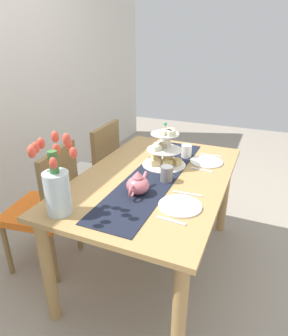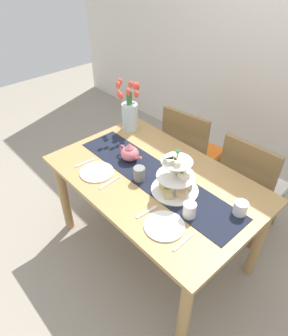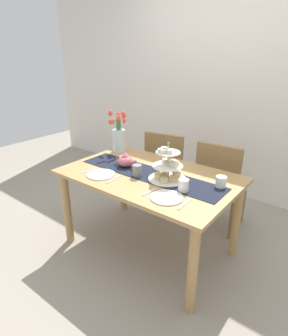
{
  "view_description": "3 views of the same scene",
  "coord_description": "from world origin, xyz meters",
  "px_view_note": "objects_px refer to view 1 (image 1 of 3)",
  "views": [
    {
      "loc": [
        -1.57,
        -0.6,
        1.54
      ],
      "look_at": [
        -0.09,
        0.04,
        0.82
      ],
      "focal_mm": 31.09,
      "sensor_mm": 36.0,
      "label": 1
    },
    {
      "loc": [
        1.12,
        -1.11,
        2.03
      ],
      "look_at": [
        -0.1,
        -0.01,
        0.76
      ],
      "focal_mm": 32.73,
      "sensor_mm": 36.0,
      "label": 2
    },
    {
      "loc": [
        1.29,
        -1.72,
        1.67
      ],
      "look_at": [
        -0.08,
        0.03,
        0.76
      ],
      "focal_mm": 30.35,
      "sensor_mm": 36.0,
      "label": 3
    }
  ],
  "objects_px": {
    "chair_right": "(96,170)",
    "dinner_plate_left": "(180,206)",
    "mug_grey": "(167,174)",
    "mug_white_text": "(186,151)",
    "tiered_cake_stand": "(164,152)",
    "chair_left": "(48,204)",
    "knife_left": "(187,194)",
    "dinner_plate_right": "(206,162)",
    "fork_right": "(202,170)",
    "teapot": "(138,184)",
    "knife_right": "(211,155)",
    "cream_jug": "(165,140)",
    "tulip_vase": "(57,185)",
    "fork_left": "(171,221)",
    "dining_table": "(154,191)"
  },
  "relations": [
    {
      "from": "tiered_cake_stand",
      "to": "chair_left",
      "type": "bearing_deg",
      "value": 123.12
    },
    {
      "from": "knife_right",
      "to": "mug_grey",
      "type": "bearing_deg",
      "value": 163.17
    },
    {
      "from": "knife_right",
      "to": "mug_white_text",
      "type": "bearing_deg",
      "value": 123.71
    },
    {
      "from": "tiered_cake_stand",
      "to": "fork_right",
      "type": "bearing_deg",
      "value": -85.58
    },
    {
      "from": "dining_table",
      "to": "dinner_plate_right",
      "type": "relative_size",
      "value": 6.21
    },
    {
      "from": "chair_left",
      "to": "teapot",
      "type": "height_order",
      "value": "chair_left"
    },
    {
      "from": "fork_left",
      "to": "teapot",
      "type": "bearing_deg",
      "value": 54.88
    },
    {
      "from": "chair_right",
      "to": "dinner_plate_right",
      "type": "relative_size",
      "value": 3.96
    },
    {
      "from": "fork_right",
      "to": "mug_white_text",
      "type": "xyz_separation_m",
      "value": [
        0.18,
        0.16,
        0.04
      ]
    },
    {
      "from": "dinner_plate_right",
      "to": "tiered_cake_stand",
      "type": "bearing_deg",
      "value": 122.17
    },
    {
      "from": "dining_table",
      "to": "tulip_vase",
      "type": "relative_size",
      "value": 3.3
    },
    {
      "from": "chair_left",
      "to": "teapot",
      "type": "relative_size",
      "value": 3.82
    },
    {
      "from": "dining_table",
      "to": "teapot",
      "type": "bearing_deg",
      "value": 180.0
    },
    {
      "from": "chair_right",
      "to": "mug_grey",
      "type": "distance_m",
      "value": 0.91
    },
    {
      "from": "tulip_vase",
      "to": "mug_grey",
      "type": "xyz_separation_m",
      "value": [
        0.54,
        -0.38,
        -0.11
      ]
    },
    {
      "from": "tiered_cake_stand",
      "to": "mug_white_text",
      "type": "height_order",
      "value": "tiered_cake_stand"
    },
    {
      "from": "teapot",
      "to": "fork_left",
      "type": "xyz_separation_m",
      "value": [
        -0.18,
        -0.26,
        -0.06
      ]
    },
    {
      "from": "tiered_cake_stand",
      "to": "knife_right",
      "type": "height_order",
      "value": "tiered_cake_stand"
    },
    {
      "from": "tiered_cake_stand",
      "to": "mug_white_text",
      "type": "relative_size",
      "value": 3.2
    },
    {
      "from": "chair_right",
      "to": "dinner_plate_right",
      "type": "bearing_deg",
      "value": -90.12
    },
    {
      "from": "chair_left",
      "to": "teapot",
      "type": "xyz_separation_m",
      "value": [
        -0.0,
        -0.68,
        0.29
      ]
    },
    {
      "from": "chair_right",
      "to": "dinner_plate_left",
      "type": "distance_m",
      "value": 1.16
    },
    {
      "from": "dinner_plate_right",
      "to": "mug_white_text",
      "type": "xyz_separation_m",
      "value": [
        0.04,
        0.16,
        0.04
      ]
    },
    {
      "from": "tiered_cake_stand",
      "to": "mug_white_text",
      "type": "distance_m",
      "value": 0.23
    },
    {
      "from": "dining_table",
      "to": "dinner_plate_right",
      "type": "distance_m",
      "value": 0.45
    },
    {
      "from": "mug_grey",
      "to": "mug_white_text",
      "type": "xyz_separation_m",
      "value": [
        0.43,
        -0.0,
        -0.0
      ]
    },
    {
      "from": "chair_right",
      "to": "knife_left",
      "type": "xyz_separation_m",
      "value": [
        -0.5,
        -0.94,
        0.23
      ]
    },
    {
      "from": "teapot",
      "to": "mug_white_text",
      "type": "distance_m",
      "value": 0.65
    },
    {
      "from": "tulip_vase",
      "to": "dinner_plate_left",
      "type": "height_order",
      "value": "tulip_vase"
    },
    {
      "from": "chair_left",
      "to": "knife_left",
      "type": "bearing_deg",
      "value": -83.56
    },
    {
      "from": "tiered_cake_stand",
      "to": "teapot",
      "type": "bearing_deg",
      "value": -179.68
    },
    {
      "from": "chair_left",
      "to": "fork_right",
      "type": "xyz_separation_m",
      "value": [
        0.46,
        -0.94,
        0.23
      ]
    },
    {
      "from": "mug_white_text",
      "to": "chair_right",
      "type": "bearing_deg",
      "value": 92.66
    },
    {
      "from": "fork_left",
      "to": "fork_right",
      "type": "xyz_separation_m",
      "value": [
        0.65,
        0.0,
        0.0
      ]
    },
    {
      "from": "cream_jug",
      "to": "fork_left",
      "type": "xyz_separation_m",
      "value": [
        -1.01,
        -0.39,
        -0.04
      ]
    },
    {
      "from": "chair_left",
      "to": "tulip_vase",
      "type": "bearing_deg",
      "value": -129.98
    },
    {
      "from": "knife_right",
      "to": "mug_grey",
      "type": "distance_m",
      "value": 0.57
    },
    {
      "from": "mug_white_text",
      "to": "cream_jug",
      "type": "bearing_deg",
      "value": 51.72
    },
    {
      "from": "dinner_plate_right",
      "to": "mug_white_text",
      "type": "height_order",
      "value": "mug_white_text"
    },
    {
      "from": "dinner_plate_right",
      "to": "cream_jug",
      "type": "bearing_deg",
      "value": 60.56
    },
    {
      "from": "teapot",
      "to": "knife_left",
      "type": "xyz_separation_m",
      "value": [
        0.11,
        -0.26,
        -0.06
      ]
    },
    {
      "from": "knife_left",
      "to": "mug_white_text",
      "type": "height_order",
      "value": "mug_white_text"
    },
    {
      "from": "chair_left",
      "to": "tiered_cake_stand",
      "type": "distance_m",
      "value": 0.87
    },
    {
      "from": "chair_right",
      "to": "cream_jug",
      "type": "xyz_separation_m",
      "value": [
        0.22,
        -0.55,
        0.27
      ]
    },
    {
      "from": "cream_jug",
      "to": "knife_right",
      "type": "bearing_deg",
      "value": -100.98
    },
    {
      "from": "teapot",
      "to": "fork_left",
      "type": "relative_size",
      "value": 1.59
    },
    {
      "from": "tulip_vase",
      "to": "dinner_plate_left",
      "type": "relative_size",
      "value": 1.88
    },
    {
      "from": "tulip_vase",
      "to": "knife_right",
      "type": "height_order",
      "value": "tulip_vase"
    },
    {
      "from": "tiered_cake_stand",
      "to": "knife_right",
      "type": "xyz_separation_m",
      "value": [
        0.31,
        -0.26,
        -0.09
      ]
    },
    {
      "from": "knife_right",
      "to": "mug_grey",
      "type": "xyz_separation_m",
      "value": [
        -0.54,
        0.16,
        0.05
      ]
    }
  ]
}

